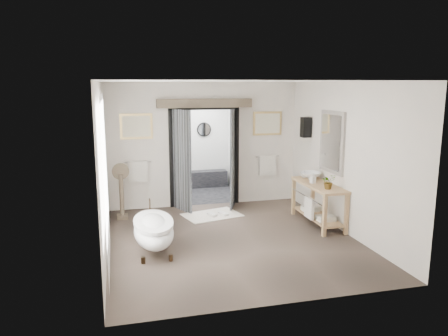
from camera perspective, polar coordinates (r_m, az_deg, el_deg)
The scene contains 13 objects.
ground_plane at distance 8.24m, azimuth 1.03°, elevation -9.35°, with size 5.00×5.00×0.00m, color brown.
room_shell at distance 7.67m, azimuth 1.04°, elevation 3.47°, with size 4.52×5.02×2.91m.
shower_room at distance 11.79m, azimuth -4.03°, elevation 1.39°, with size 2.22×2.01×2.51m.
back_wall_dressing at distance 10.06m, azimuth -2.39°, elevation 3.55°, with size 3.82×0.78×2.52m.
clawfoot_tub at distance 7.72m, azimuth -9.18°, elevation -8.04°, with size 0.68×1.52×0.74m.
vanity at distance 9.18m, azimuth 12.12°, elevation -4.14°, with size 0.57×1.60×0.85m.
pedestal_mirror at distance 9.58m, azimuth -13.23°, elevation -3.45°, with size 0.36×0.23×1.22m.
rug at distance 9.69m, azimuth -1.57°, elevation -6.16°, with size 1.20×0.80×0.01m, color silver.
slippers at distance 9.64m, azimuth -0.83°, elevation -6.03°, with size 0.45×0.29×0.05m.
basin at distance 9.49m, azimuth 11.25°, elevation -0.99°, with size 0.45×0.45×0.16m, color white.
plant at distance 8.68m, azimuth 13.49°, elevation -1.75°, with size 0.26×0.23×0.29m, color gray.
soap_bottle_a at distance 9.13m, azimuth 11.55°, elevation -1.30°, with size 0.09×0.10×0.21m, color gray.
soap_bottle_b at distance 9.64m, azimuth 10.44°, elevation -0.75°, with size 0.13×0.13×0.17m, color gray.
Camera 1 is at (-2.03, -7.46, 2.86)m, focal length 35.00 mm.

